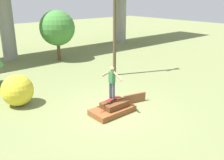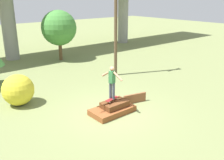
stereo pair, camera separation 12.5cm
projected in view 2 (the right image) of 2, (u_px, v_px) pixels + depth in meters
ground_plane at (112, 113)px, 11.12m from camera, size 80.00×80.00×0.00m
scrap_pile at (113, 108)px, 11.07m from camera, size 1.97×1.11×0.56m
scrap_plank_loose at (135, 98)px, 12.09m from camera, size 1.19×0.37×0.46m
skateboard at (112, 99)px, 10.99m from camera, size 0.76×0.34×0.09m
skater at (112, 81)px, 10.72m from camera, size 0.30×1.12×1.46m
utility_pole at (116, 2)px, 14.93m from camera, size 1.30×0.20×8.89m
tree_behind_right at (59, 28)px, 19.44m from camera, size 2.74×2.74×3.94m
bush_yellow_flowering at (18, 90)px, 11.74m from camera, size 1.49×1.49×1.49m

